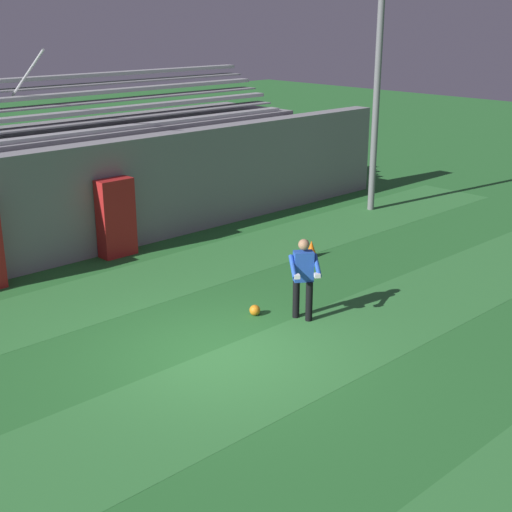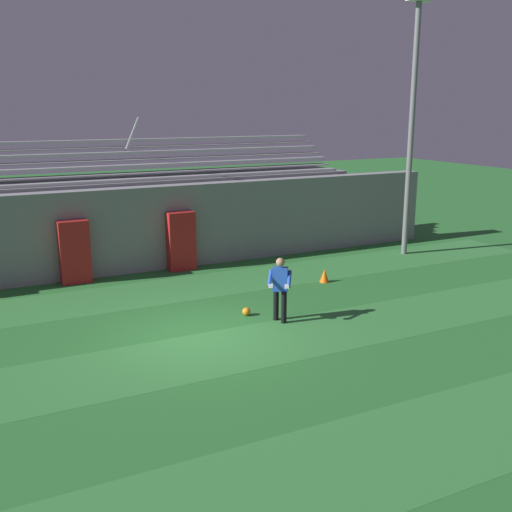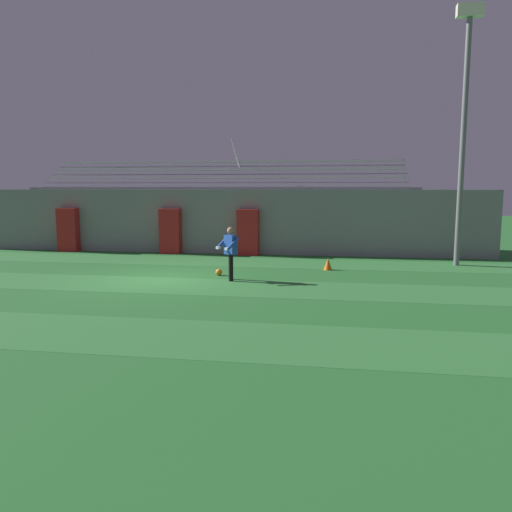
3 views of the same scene
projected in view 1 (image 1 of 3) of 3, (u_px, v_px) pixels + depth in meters
The scene contains 10 objects.
ground_plane at pixel (218, 354), 12.77m from camera, with size 80.00×80.00×0.00m, color #286B2D.
turf_stripe_mid at pixel (259, 375), 12.03m from camera, with size 28.00×2.47×0.01m, color #337A38.
turf_stripe_far at pixel (103, 295), 15.44m from camera, with size 28.00×2.47×0.01m, color #337A38.
back_wall at pixel (39, 210), 16.81m from camera, with size 24.00×0.60×2.80m, color gray.
padding_pillar_gate_right at pixel (116, 218), 17.69m from camera, with size 0.91×0.44×1.96m, color #B21E1E.
bleacher_stand at pixel (2, 191), 18.16m from camera, with size 18.00×3.35×5.03m.
floodlight_pole at pixel (381, 15), 20.38m from camera, with size 0.90×0.36×9.26m.
goalkeeper at pixel (303, 274), 13.93m from camera, with size 0.74×0.72×1.67m.
soccer_ball at pixel (255, 310), 14.38m from camera, with size 0.22×0.22×0.22m, color orange.
traffic_cone at pixel (311, 249), 17.83m from camera, with size 0.30×0.30×0.42m, color orange.
Camera 1 is at (-7.38, -8.87, 5.78)m, focal length 50.00 mm.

